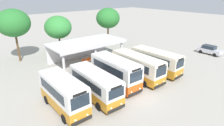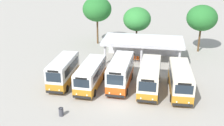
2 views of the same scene
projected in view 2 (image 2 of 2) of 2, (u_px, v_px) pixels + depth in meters
name	position (u px, v px, depth m)	size (l,w,h in m)	color
ground_plane	(117.00, 102.00, 30.53)	(180.00, 180.00, 0.00)	#A39E93
city_bus_nearest_orange	(63.00, 71.00, 34.08)	(2.32, 6.70, 3.38)	black
city_bus_second_in_row	(91.00, 74.00, 33.38)	(2.56, 7.59, 3.06)	black
city_bus_middle_cream	(121.00, 72.00, 33.48)	(2.61, 7.40, 3.52)	black
city_bus_fourth_amber	(150.00, 76.00, 32.69)	(2.60, 8.02, 3.24)	black
city_bus_fifth_blue	(180.00, 79.00, 31.91)	(2.59, 7.76, 3.19)	black
terminal_canopy	(143.00, 42.00, 42.32)	(12.20, 6.10, 3.40)	silver
waiting_chair_end_by_column	(134.00, 58.00, 41.93)	(0.46, 0.46, 0.86)	slate
waiting_chair_second_from_end	(138.00, 59.00, 41.82)	(0.46, 0.46, 0.86)	slate
waiting_chair_middle_seat	(141.00, 59.00, 41.81)	(0.46, 0.46, 0.86)	slate
waiting_chair_fourth_seat	(145.00, 59.00, 41.68)	(0.46, 0.46, 0.86)	slate
waiting_chair_fifth_seat	(149.00, 59.00, 41.63)	(0.46, 0.46, 0.86)	slate
roadside_tree_behind_canopy	(137.00, 19.00, 47.48)	(4.85, 4.85, 7.00)	brown
roadside_tree_east_of_canopy	(202.00, 18.00, 44.45)	(4.97, 4.97, 7.89)	brown
roadside_tree_west_of_canopy	(97.00, 9.00, 48.36)	(5.16, 5.16, 8.59)	brown
litter_bin_apron	(61.00, 112.00, 27.74)	(0.49, 0.49, 0.90)	#3F3F47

